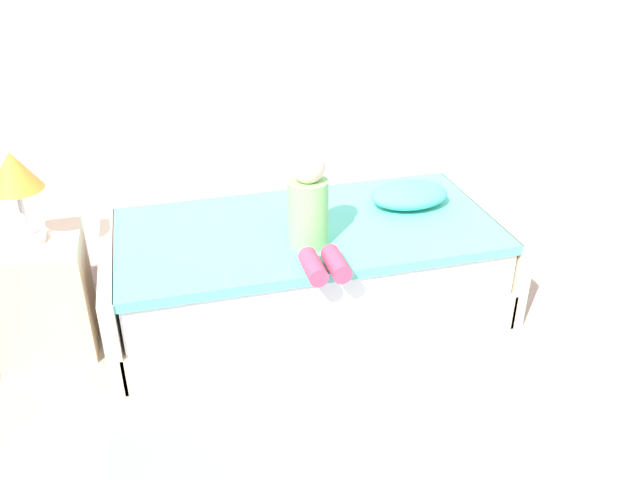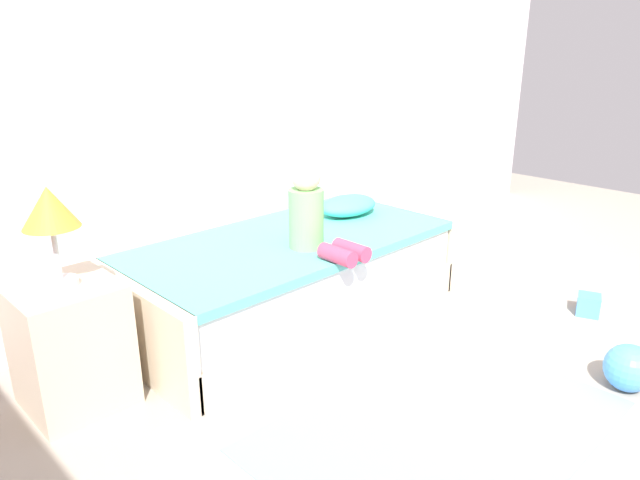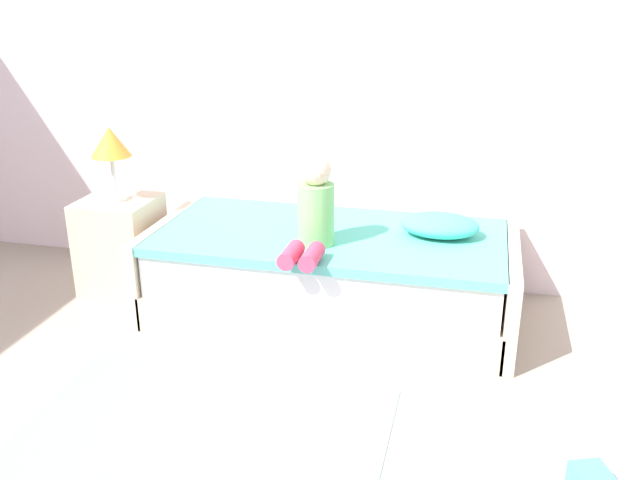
{
  "view_description": "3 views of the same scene",
  "coord_description": "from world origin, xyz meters",
  "px_view_note": "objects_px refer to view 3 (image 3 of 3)",
  "views": [
    {
      "loc": [
        -0.9,
        -0.97,
        2.08
      ],
      "look_at": [
        -0.15,
        1.75,
        0.55
      ],
      "focal_mm": 36.8,
      "sensor_mm": 36.0,
      "label": 1
    },
    {
      "loc": [
        -2.33,
        -0.47,
        1.63
      ],
      "look_at": [
        -0.15,
        1.75,
        0.55
      ],
      "focal_mm": 32.45,
      "sensor_mm": 36.0,
      "label": 2
    },
    {
      "loc": [
        0.66,
        -1.57,
        1.85
      ],
      "look_at": [
        -0.15,
        1.75,
        0.55
      ],
      "focal_mm": 38.2,
      "sensor_mm": 36.0,
      "label": 3
    }
  ],
  "objects_px": {
    "child_figure": "(314,211)",
    "pillow": "(440,225)",
    "nightstand": "(121,245)",
    "bed": "(330,274)",
    "table_lamp": "(110,146)"
  },
  "relations": [
    {
      "from": "child_figure",
      "to": "pillow",
      "type": "height_order",
      "value": "child_figure"
    },
    {
      "from": "nightstand",
      "to": "pillow",
      "type": "relative_size",
      "value": 1.36
    },
    {
      "from": "pillow",
      "to": "nightstand",
      "type": "bearing_deg",
      "value": -177.25
    },
    {
      "from": "bed",
      "to": "table_lamp",
      "type": "height_order",
      "value": "table_lamp"
    },
    {
      "from": "bed",
      "to": "nightstand",
      "type": "relative_size",
      "value": 3.52
    },
    {
      "from": "bed",
      "to": "child_figure",
      "type": "bearing_deg",
      "value": -100.15
    },
    {
      "from": "nightstand",
      "to": "table_lamp",
      "type": "relative_size",
      "value": 1.33
    },
    {
      "from": "nightstand",
      "to": "child_figure",
      "type": "xyz_separation_m",
      "value": [
        1.31,
        -0.23,
        0.4
      ]
    },
    {
      "from": "table_lamp",
      "to": "child_figure",
      "type": "relative_size",
      "value": 0.88
    },
    {
      "from": "bed",
      "to": "table_lamp",
      "type": "xyz_separation_m",
      "value": [
        -1.35,
        0.01,
        0.69
      ]
    },
    {
      "from": "table_lamp",
      "to": "pillow",
      "type": "height_order",
      "value": "table_lamp"
    },
    {
      "from": "nightstand",
      "to": "pillow",
      "type": "distance_m",
      "value": 1.98
    },
    {
      "from": "nightstand",
      "to": "child_figure",
      "type": "bearing_deg",
      "value": -10.15
    },
    {
      "from": "nightstand",
      "to": "table_lamp",
      "type": "xyz_separation_m",
      "value": [
        0.0,
        0.0,
        0.64
      ]
    },
    {
      "from": "bed",
      "to": "nightstand",
      "type": "distance_m",
      "value": 1.35
    }
  ]
}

